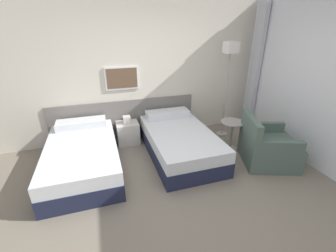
{
  "coord_description": "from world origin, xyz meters",
  "views": [
    {
      "loc": [
        -1.01,
        -2.32,
        2.18
      ],
      "look_at": [
        0.06,
        1.03,
        0.62
      ],
      "focal_mm": 24.0,
      "sensor_mm": 36.0,
      "label": 1
    }
  ],
  "objects_px": {
    "floor_lamp": "(230,59)",
    "armchair": "(267,148)",
    "bed_near_window": "(179,141)",
    "nightstand": "(128,132)",
    "side_table": "(232,130)",
    "bed_near_door": "(83,156)"
  },
  "relations": [
    {
      "from": "floor_lamp",
      "to": "armchair",
      "type": "height_order",
      "value": "floor_lamp"
    },
    {
      "from": "bed_near_window",
      "to": "floor_lamp",
      "type": "distance_m",
      "value": 1.88
    },
    {
      "from": "bed_near_window",
      "to": "floor_lamp",
      "type": "height_order",
      "value": "floor_lamp"
    },
    {
      "from": "nightstand",
      "to": "side_table",
      "type": "relative_size",
      "value": 1.01
    },
    {
      "from": "bed_near_window",
      "to": "side_table",
      "type": "height_order",
      "value": "bed_near_window"
    },
    {
      "from": "bed_near_door",
      "to": "bed_near_window",
      "type": "distance_m",
      "value": 1.68
    },
    {
      "from": "bed_near_window",
      "to": "nightstand",
      "type": "bearing_deg",
      "value": 139.31
    },
    {
      "from": "nightstand",
      "to": "floor_lamp",
      "type": "height_order",
      "value": "floor_lamp"
    },
    {
      "from": "nightstand",
      "to": "floor_lamp",
      "type": "bearing_deg",
      "value": -6.73
    },
    {
      "from": "nightstand",
      "to": "armchair",
      "type": "distance_m",
      "value": 2.62
    },
    {
      "from": "bed_near_door",
      "to": "floor_lamp",
      "type": "distance_m",
      "value": 3.21
    },
    {
      "from": "armchair",
      "to": "bed_near_window",
      "type": "bearing_deg",
      "value": 81.44
    },
    {
      "from": "bed_near_door",
      "to": "side_table",
      "type": "distance_m",
      "value": 2.69
    },
    {
      "from": "bed_near_door",
      "to": "bed_near_window",
      "type": "relative_size",
      "value": 1.0
    },
    {
      "from": "bed_near_window",
      "to": "floor_lamp",
      "type": "xyz_separation_m",
      "value": [
        1.19,
        0.48,
        1.37
      ]
    },
    {
      "from": "bed_near_window",
      "to": "nightstand",
      "type": "xyz_separation_m",
      "value": [
        -0.84,
        0.72,
        -0.02
      ]
    },
    {
      "from": "bed_near_door",
      "to": "nightstand",
      "type": "xyz_separation_m",
      "value": [
        0.84,
        0.72,
        -0.02
      ]
    },
    {
      "from": "bed_near_window",
      "to": "side_table",
      "type": "bearing_deg",
      "value": -8.0
    },
    {
      "from": "bed_near_window",
      "to": "nightstand",
      "type": "height_order",
      "value": "bed_near_window"
    },
    {
      "from": "nightstand",
      "to": "side_table",
      "type": "bearing_deg",
      "value": -25.09
    },
    {
      "from": "bed_near_door",
      "to": "nightstand",
      "type": "relative_size",
      "value": 3.36
    },
    {
      "from": "bed_near_window",
      "to": "nightstand",
      "type": "distance_m",
      "value": 1.11
    }
  ]
}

